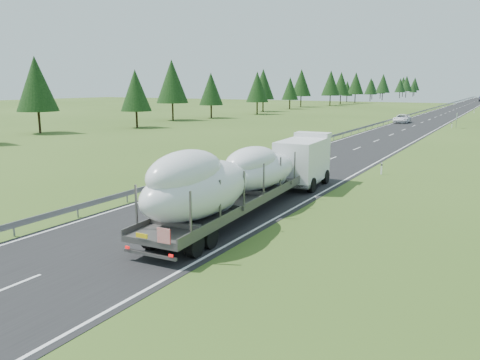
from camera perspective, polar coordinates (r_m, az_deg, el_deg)
The scene contains 9 objects.
ground at distance 19.89m, azimuth -26.67°, elevation -11.79°, with size 400.00×400.00×0.00m, color #37531B.
road_surface at distance 111.00m, azimuth 22.16°, elevation 6.87°, with size 10.00×400.00×0.02m, color black.
guardrail at distance 111.78m, azimuth 19.48°, elevation 7.39°, with size 0.10×400.00×0.76m.
marker_posts at distance 165.03m, azimuth 27.26°, elevation 7.89°, with size 0.13×350.08×1.00m.
highway_sign at distance 90.21m, azimuth 24.92°, elevation 6.90°, with size 0.08×0.90×2.60m.
tree_line_left at distance 164.24m, azimuth 9.22°, elevation 11.41°, with size 15.27×359.90×12.62m.
boat_truck at distance 27.14m, azimuth 0.71°, elevation 0.70°, with size 3.92×20.78×4.52m.
distant_van at distance 99.08m, azimuth 19.12°, elevation 7.09°, with size 2.75×5.97×1.66m, color white.
distant_car_dark at distance 239.38m, azimuth 27.26°, elevation 8.67°, with size 1.51×3.75×1.28m, color black.
Camera 1 is at (15.72, -9.63, 7.47)m, focal length 35.00 mm.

